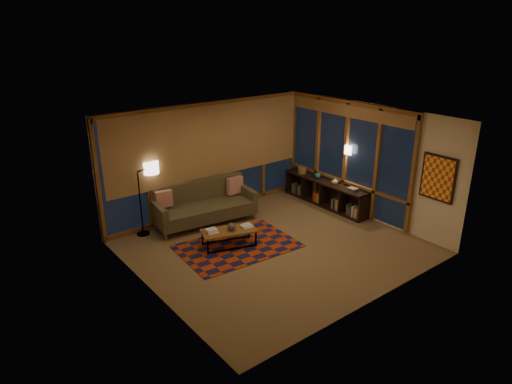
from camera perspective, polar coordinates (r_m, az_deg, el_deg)
floor at (r=9.58m, az=2.41°, el=-6.88°), size 5.50×5.00×0.01m
ceiling at (r=8.67m, az=2.68°, el=9.14°), size 5.50×5.00×0.01m
walls at (r=9.04m, az=2.54°, el=0.73°), size 5.51×5.01×2.70m
window_wall_back at (r=10.90m, az=-5.78°, el=4.16°), size 5.30×0.16×2.60m
window_wall_right at (r=11.25m, az=11.01°, el=4.41°), size 0.16×3.70×2.60m
wall_art at (r=9.90m, az=21.80°, el=1.64°), size 0.06×0.74×0.94m
wall_sconce at (r=11.06m, az=11.45°, el=5.17°), size 0.12×0.18×0.22m
sofa at (r=10.53m, az=-6.46°, el=-1.54°), size 2.40×1.22×0.94m
pillow_left at (r=10.35m, az=-11.43°, el=-1.12°), size 0.39×0.16×0.38m
pillow_right at (r=10.97m, az=-2.66°, el=0.63°), size 0.41×0.15×0.40m
area_rug at (r=9.60m, az=-2.31°, el=-6.79°), size 2.51×1.77×0.01m
coffee_table at (r=9.54m, az=-3.38°, el=-5.78°), size 1.22×0.83×0.37m
book_stack_a at (r=9.36m, az=-5.55°, el=-4.86°), size 0.26×0.21×0.07m
book_stack_b at (r=9.57m, az=-1.22°, el=-4.24°), size 0.28×0.23×0.05m
ceramic_pot at (r=9.41m, az=-3.07°, el=-4.34°), size 0.23×0.23×0.17m
floor_lamp at (r=10.12m, az=-14.28°, el=-1.05°), size 0.61×0.48×1.59m
bookshelf at (r=11.69m, az=8.59°, el=-0.13°), size 0.40×2.58×0.64m
basket at (r=12.10m, az=5.80°, el=2.73°), size 0.22×0.22×0.16m
teal_bowl at (r=11.74m, az=7.72°, el=2.05°), size 0.15×0.15×0.15m
vase at (r=11.36m, az=9.84°, el=1.35°), size 0.17×0.17×0.17m
shelf_book_stack at (r=11.03m, az=12.00°, el=0.30°), size 0.16×0.22×0.06m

